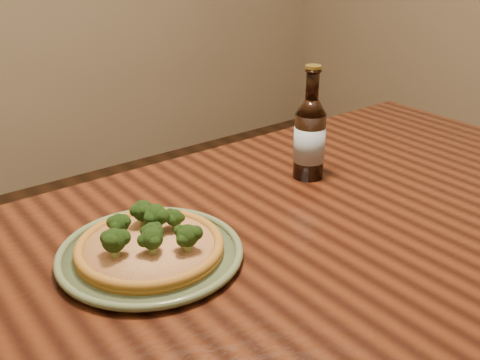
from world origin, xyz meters
TOP-DOWN VIEW (x-y plane):
  - table at (0.00, 0.10)m, footprint 1.60×0.90m
  - plate at (-0.28, 0.19)m, footprint 0.32×0.32m
  - pizza at (-0.28, 0.19)m, footprint 0.25×0.25m
  - beer_bottle at (0.18, 0.28)m, footprint 0.07×0.07m

SIDE VIEW (x-z plane):
  - table at x=0.00m, z-range 0.28..1.03m
  - plate at x=-0.28m, z-range 0.75..0.77m
  - pizza at x=-0.28m, z-range 0.74..0.81m
  - beer_bottle at x=0.18m, z-range 0.72..0.97m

